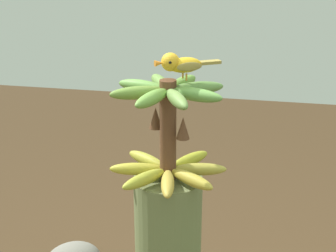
% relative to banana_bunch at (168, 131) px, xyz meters
% --- Properties ---
extents(banana_bunch, '(0.32, 0.32, 0.28)m').
position_rel_banana_bunch_xyz_m(banana_bunch, '(0.00, 0.00, 0.00)').
color(banana_bunch, brown).
rests_on(banana_bunch, banana_tree).
extents(perched_bird, '(0.11, 0.16, 0.07)m').
position_rel_banana_bunch_xyz_m(perched_bird, '(-0.01, 0.03, 0.18)').
color(perched_bird, '#C68933').
rests_on(perched_bird, banana_bunch).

